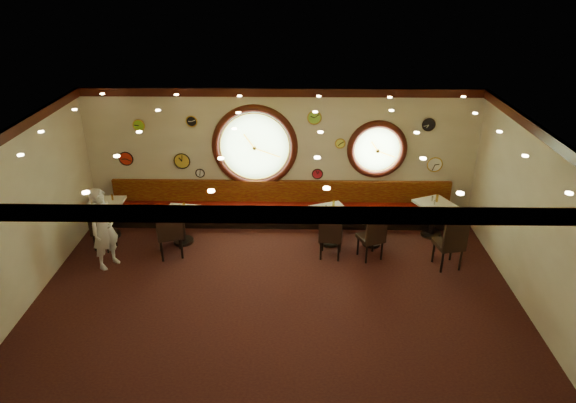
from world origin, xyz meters
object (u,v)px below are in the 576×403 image
object	(u,v)px
chair_c	(331,231)
chair_d	(374,233)
table_b	(182,222)
condiment_b_bottle	(184,206)
chair_a	(100,228)
condiment_e_salt	(432,199)
table_e	(433,215)
condiment_d_pepper	(375,212)
table_c	(330,222)
table_a	(107,215)
condiment_a_pepper	(102,202)
condiment_d_salt	(372,211)
waiter	(104,228)
condiment_c_pepper	(329,209)
condiment_d_bottle	(379,210)
condiment_a_salt	(103,199)
condiment_e_pepper	(435,202)
chair_e	(452,239)
condiment_c_bottle	(334,204)
condiment_b_salt	(175,207)
condiment_a_bottle	(112,197)
condiment_c_salt	(326,207)
chair_b	(169,228)
condiment_b_pepper	(182,211)
condiment_e_bottle	(437,198)
table_d	(373,226)

from	to	relation	value
chair_c	chair_d	bearing A→B (deg)	6.65
table_b	condiment_b_bottle	distance (m)	0.38
chair_a	condiment_e_salt	world-z (taller)	chair_a
table_e	condiment_b_bottle	bearing A→B (deg)	-176.09
condiment_d_pepper	table_c	bearing A→B (deg)	179.14
table_a	condiment_a_pepper	xyz separation A→B (m)	(-0.02, -0.08, 0.36)
condiment_d_salt	waiter	bearing A→B (deg)	-169.31
table_e	table_a	bearing A→B (deg)	-178.72
condiment_c_pepper	condiment_d_bottle	world-z (taller)	condiment_c_pepper
condiment_a_salt	condiment_e_pepper	distance (m)	7.40
condiment_c_pepper	condiment_d_bottle	size ratio (longest dim) A/B	0.70
table_a	condiment_b_bottle	distance (m)	1.86
condiment_d_salt	table_c	bearing A→B (deg)	-177.44
table_c	table_e	size ratio (longest dim) A/B	0.99
condiment_d_bottle	condiment_e_salt	size ratio (longest dim) A/B	1.29
table_a	condiment_e_salt	world-z (taller)	condiment_e_salt
condiment_d_pepper	chair_d	bearing A→B (deg)	-98.97
condiment_d_bottle	condiment_e_pepper	distance (m)	1.30
table_c	chair_e	distance (m)	2.59
condiment_c_bottle	chair_c	bearing A→B (deg)	-97.28
chair_d	condiment_e_pepper	xyz separation A→B (m)	(1.47, 1.01, 0.23)
table_b	table_c	xyz separation A→B (m)	(3.26, 0.02, 0.02)
condiment_b_salt	condiment_a_bottle	bearing A→B (deg)	168.51
chair_c	condiment_b_salt	size ratio (longest dim) A/B	7.85
chair_d	condiment_e_salt	bearing A→B (deg)	16.65
chair_e	condiment_a_bottle	bearing A→B (deg)	157.17
condiment_b_salt	condiment_e_salt	xyz separation A→B (m)	(5.70, 0.43, 0.04)
chair_a	condiment_c_salt	world-z (taller)	chair_a
condiment_c_pepper	condiment_e_salt	distance (m)	2.41
chair_b	condiment_c_salt	xyz separation A→B (m)	(3.27, 0.72, 0.15)
condiment_a_salt	waiter	bearing A→B (deg)	-69.82
chair_c	condiment_b_pepper	distance (m)	3.24
chair_e	table_c	bearing A→B (deg)	144.83
table_c	waiter	world-z (taller)	waiter
table_c	chair_a	xyz separation A→B (m)	(-4.93, -0.40, 0.03)
chair_e	condiment_c_bottle	bearing A→B (deg)	141.89
condiment_d_bottle	condiment_e_salt	xyz separation A→B (m)	(1.26, 0.47, 0.06)
chair_a	waiter	world-z (taller)	waiter
table_c	chair_c	size ratio (longest dim) A/B	1.38
condiment_a_salt	condiment_e_pepper	bearing A→B (deg)	0.04
condiment_a_bottle	condiment_c_pepper	bearing A→B (deg)	-5.28
chair_a	condiment_c_bottle	world-z (taller)	condiment_c_bottle
chair_b	condiment_e_bottle	world-z (taller)	chair_b
waiter	condiment_e_pepper	bearing A→B (deg)	-48.11
table_c	condiment_a_bottle	world-z (taller)	condiment_a_bottle
table_a	condiment_b_salt	size ratio (longest dim) A/B	9.43
chair_e	condiment_e_pepper	bearing A→B (deg)	80.15
table_a	table_d	xyz separation A→B (m)	(5.94, -0.27, -0.07)
condiment_b_salt	condiment_e_pepper	xyz separation A→B (m)	(5.71, 0.25, 0.04)
condiment_c_pepper	condiment_b_salt	bearing A→B (deg)	177.51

